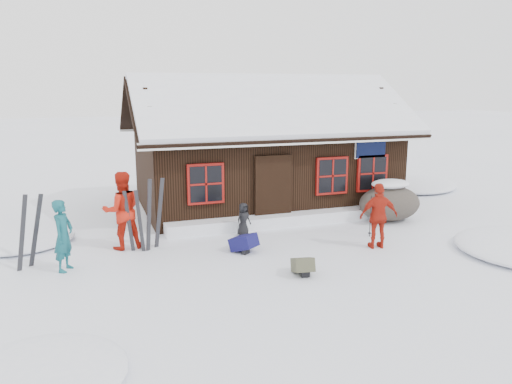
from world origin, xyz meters
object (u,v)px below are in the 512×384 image
Objects in this scene: skier_orange_right at (379,216)px; boulder at (390,202)px; ski_pair_left at (29,232)px; ski_poles at (372,217)px; skier_crouched at (243,219)px; backpack_olive at (303,268)px; backpack_blue at (244,246)px; skier_orange_left at (122,211)px; skier_teal at (63,236)px.

boulder is at bearing -118.74° from skier_orange_right.
ski_pair_left reaches higher than ski_poles.
skier_orange_right is at bearing -61.72° from skier_crouched.
boulder reaches higher than backpack_olive.
backpack_blue is (-0.41, -1.32, -0.29)m from skier_crouched.
ski_pair_left is at bearing 166.18° from backpack_olive.
skier_orange_left reaches higher than boulder.
skier_teal reaches higher than boulder.
backpack_olive is at bearing -143.05° from boulder.
ski_poles reaches higher than backpack_blue.
ski_poles is (-1.36, -1.23, -0.03)m from boulder.
ski_pair_left is at bearing 177.25° from ski_poles.
skier_orange_right reaches higher than skier_crouched.
skier_orange_right is at bearing -71.35° from skier_teal.
skier_orange_right is at bearing 32.80° from backpack_olive.
skier_teal is 5.27m from backpack_olive.
skier_crouched is at bearing -11.51° from ski_pair_left.
ski_poles is at bearing -44.89° from skier_crouched.
backpack_blue is at bearing 121.43° from backpack_olive.
skier_crouched is at bearing 174.84° from skier_orange_left.
skier_crouched is 1.67× the size of backpack_olive.
skier_teal is 0.97× the size of skier_orange_right.
skier_teal reaches higher than backpack_blue.
backpack_blue reaches higher than backpack_olive.
ski_poles is 1.93× the size of backpack_blue.
skier_orange_left is at bearing -1.25° from ski_pair_left.
skier_crouched is at bearing 160.55° from ski_poles.
ski_pair_left is at bearing 12.11° from skier_orange_left.
backpack_olive is at bearing -145.71° from ski_poles.
backpack_blue is (-5.07, -1.39, -0.41)m from boulder.
skier_teal is at bearing 142.58° from backpack_blue.
skier_orange_right is at bearing -129.36° from boulder.
skier_orange_right is 8.23m from ski_pair_left.
backpack_blue is at bearing -164.66° from boulder.
backpack_olive is (0.33, -3.19, -0.31)m from skier_crouched.
skier_orange_left reaches higher than ski_pair_left.
ski_pair_left is (-8.12, 1.35, -0.01)m from skier_orange_right.
ski_poles is at bearing 164.03° from skier_orange_left.
skier_orange_right is 2.77× the size of backpack_blue.
skier_orange_left is (1.34, 1.17, 0.18)m from skier_teal.
boulder is 1.12× the size of ski_pair_left.
skier_orange_left reaches higher than skier_crouched.
skier_orange_right reaches higher than backpack_blue.
skier_orange_right is at bearing -49.52° from backpack_blue.
backpack_olive is (4.85, -1.96, -0.65)m from skier_teal.
skier_crouched reaches higher than backpack_blue.
boulder is 3.51× the size of backpack_olive.
skier_orange_right is 3.58m from skier_crouched.
skier_orange_left is 6.58m from ski_poles.
skier_crouched is 5.31m from ski_pair_left.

